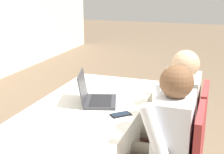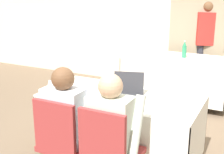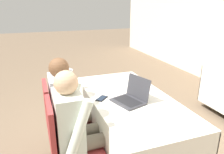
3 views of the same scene
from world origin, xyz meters
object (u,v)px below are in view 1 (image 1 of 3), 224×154
at_px(cell_phone, 121,115).
at_px(chair_near_right, 184,136).
at_px(person_white_shirt, 172,115).
at_px(person_checkered_shirt, 160,142).
at_px(laptop, 95,97).

height_order(cell_phone, chair_near_right, chair_near_right).
bearing_deg(person_white_shirt, cell_phone, -46.66).
distance_m(cell_phone, person_checkered_shirt, 0.36).
relative_size(chair_near_right, person_checkered_shirt, 0.78).
distance_m(cell_phone, chair_near_right, 0.56).
xyz_separation_m(laptop, person_checkered_shirt, (-0.32, -0.57, -0.12)).
xyz_separation_m(chair_near_right, person_checkered_shirt, (-0.45, 0.10, 0.16)).
bearing_deg(person_white_shirt, person_checkered_shirt, 0.00).
bearing_deg(chair_near_right, cell_phone, -54.67).
distance_m(laptop, person_white_shirt, 0.59).
height_order(cell_phone, person_checkered_shirt, person_checkered_shirt).
bearing_deg(laptop, chair_near_right, -96.29).
relative_size(laptop, chair_near_right, 0.41).
xyz_separation_m(laptop, chair_near_right, (0.13, -0.67, -0.28)).
xyz_separation_m(cell_phone, chair_near_right, (0.29, -0.42, -0.24)).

